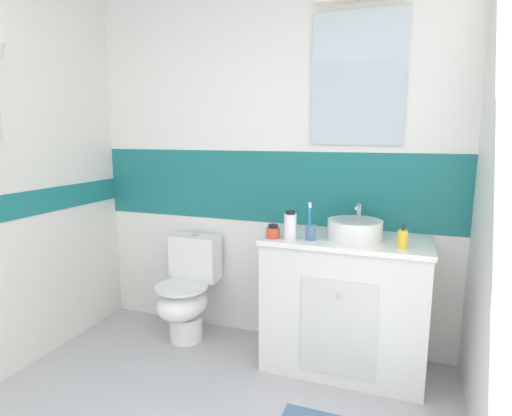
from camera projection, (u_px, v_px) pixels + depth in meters
wall_back_tiled at (270, 163)px, 2.89m from camera, size 3.20×0.20×2.50m
vanity_cabinet at (344, 303)px, 2.57m from camera, size 0.98×0.52×0.85m
sink_basin at (355, 229)px, 2.46m from camera, size 0.32×0.37×0.19m
toilet at (187, 292)px, 2.96m from camera, size 0.37×0.50×0.75m
toothbrush_cup at (311, 230)px, 2.42m from camera, size 0.06×0.06×0.23m
soap_dispenser at (403, 239)px, 2.25m from camera, size 0.05×0.05×0.14m
mouthwash_bottle at (290, 226)px, 2.43m from camera, size 0.07×0.07×0.17m
hair_gel_jar at (273, 232)px, 2.48m from camera, size 0.08×0.08×0.08m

